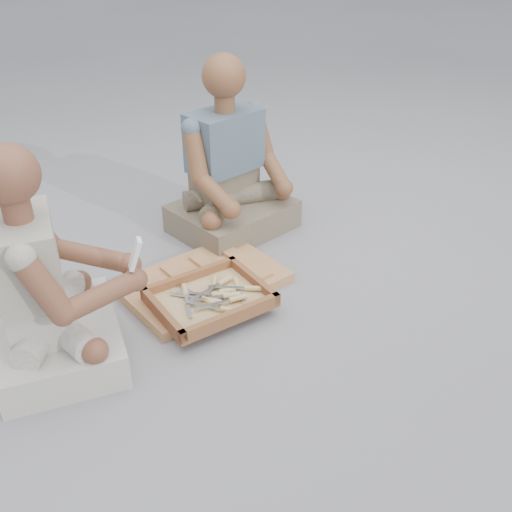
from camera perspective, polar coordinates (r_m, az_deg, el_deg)
ground at (r=2.30m, az=3.39°, el=-6.52°), size 60.00×60.00×0.00m
carved_panel at (r=2.50m, az=-5.31°, el=-2.60°), size 0.70×0.49×0.04m
tool_tray at (r=2.32m, az=-4.64°, el=-4.30°), size 0.45×0.36×0.06m
chisel_0 at (r=2.38m, az=-3.52°, el=-2.68°), size 0.22×0.06×0.02m
chisel_1 at (r=2.35m, az=-3.39°, el=-3.58°), size 0.22×0.08×0.02m
chisel_2 at (r=2.34m, az=-7.07°, el=-3.69°), size 0.10×0.21×0.02m
chisel_3 at (r=2.37m, az=-1.85°, el=-3.05°), size 0.10×0.21×0.02m
chisel_4 at (r=2.23m, az=-3.19°, el=-5.33°), size 0.15×0.19×0.02m
chisel_5 at (r=2.28m, az=-2.36°, el=-4.35°), size 0.22×0.06×0.02m
chisel_6 at (r=2.31m, az=-5.09°, el=-4.36°), size 0.07×0.22×0.02m
chisel_7 at (r=2.39m, az=-4.18°, el=-2.89°), size 0.14×0.19×0.02m
chisel_8 at (r=2.30m, az=-2.96°, el=-3.99°), size 0.21×0.10×0.02m
chisel_9 at (r=2.29m, az=-4.83°, el=-4.40°), size 0.15×0.18×0.02m
chisel_10 at (r=2.35m, az=-0.84°, el=-3.22°), size 0.18×0.15×0.02m
chisel_11 at (r=2.32m, az=-4.09°, el=-3.84°), size 0.18×0.15×0.02m
wood_chip_0 at (r=2.67m, az=-3.80°, el=-0.56°), size 0.02×0.02×0.00m
wood_chip_1 at (r=2.26m, az=-5.16°, el=-7.45°), size 0.02×0.02×0.00m
wood_chip_2 at (r=2.63m, az=-6.39°, el=-1.21°), size 0.02×0.02×0.00m
wood_chip_3 at (r=2.51m, az=-11.29°, el=-3.43°), size 0.02×0.02×0.00m
wood_chip_4 at (r=2.57m, az=-10.14°, el=-2.50°), size 0.02×0.02×0.00m
wood_chip_5 at (r=2.45m, az=-3.79°, el=-3.89°), size 0.02×0.02×0.00m
wood_chip_6 at (r=2.61m, az=-6.33°, el=-1.57°), size 0.02×0.02×0.00m
wood_chip_7 at (r=2.54m, az=-2.49°, el=-2.32°), size 0.02×0.02×0.00m
craftsman at (r=2.09m, az=-20.11°, el=-3.53°), size 0.61×0.61×0.82m
companion at (r=2.83m, az=-2.61°, el=8.00°), size 0.62×0.52×0.87m
mobile_phone at (r=1.99m, az=-12.00°, el=0.19°), size 0.07×0.06×0.11m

